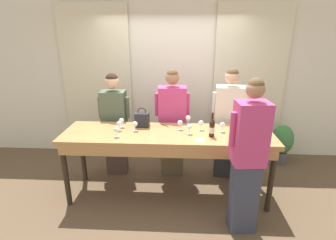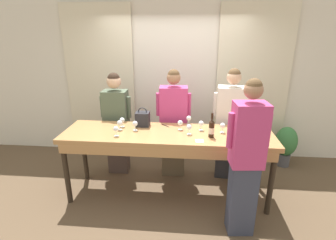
{
  "view_description": "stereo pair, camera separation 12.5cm",
  "coord_description": "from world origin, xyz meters",
  "px_view_note": "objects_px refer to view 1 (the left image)",
  "views": [
    {
      "loc": [
        0.17,
        -3.24,
        2.28
      ],
      "look_at": [
        0.0,
        0.08,
        1.11
      ],
      "focal_mm": 28.0,
      "sensor_mm": 36.0,
      "label": 1
    },
    {
      "loc": [
        0.3,
        -3.23,
        2.28
      ],
      "look_at": [
        0.0,
        0.08,
        1.11
      ],
      "focal_mm": 28.0,
      "sensor_mm": 36.0,
      "label": 2
    }
  ],
  "objects_px": {
    "wine_glass_front_left": "(189,127)",
    "host_pouring": "(248,158)",
    "wine_glass_back_mid": "(188,118)",
    "guest_cream_sweater": "(228,124)",
    "wine_glass_front_right": "(119,124)",
    "tasting_bar": "(168,139)",
    "guest_olive_jacket": "(115,123)",
    "handbag": "(142,119)",
    "wine_glass_back_right": "(222,125)",
    "wine_glass_back_left": "(180,123)",
    "wine_glass_center_right": "(122,121)",
    "guest_pink_top": "(172,123)",
    "wine_bottle": "(212,128)",
    "wine_glass_front_mid": "(201,123)",
    "wine_glass_center_left": "(135,124)",
    "potted_plant": "(282,142)",
    "wine_glass_center_mid": "(116,130)"
  },
  "relations": [
    {
      "from": "wine_glass_front_left",
      "to": "wine_glass_back_right",
      "type": "distance_m",
      "value": 0.45
    },
    {
      "from": "tasting_bar",
      "to": "wine_glass_back_right",
      "type": "height_order",
      "value": "wine_glass_back_right"
    },
    {
      "from": "guest_olive_jacket",
      "to": "host_pouring",
      "type": "bearing_deg",
      "value": -34.74
    },
    {
      "from": "wine_glass_back_left",
      "to": "host_pouring",
      "type": "relative_size",
      "value": 0.07
    },
    {
      "from": "tasting_bar",
      "to": "wine_glass_front_right",
      "type": "bearing_deg",
      "value": 174.51
    },
    {
      "from": "guest_pink_top",
      "to": "guest_olive_jacket",
      "type": "bearing_deg",
      "value": 180.0
    },
    {
      "from": "wine_glass_back_mid",
      "to": "guest_olive_jacket",
      "type": "height_order",
      "value": "guest_olive_jacket"
    },
    {
      "from": "wine_glass_center_mid",
      "to": "guest_olive_jacket",
      "type": "bearing_deg",
      "value": 105.98
    },
    {
      "from": "wine_glass_back_mid",
      "to": "wine_glass_center_mid",
      "type": "bearing_deg",
      "value": -151.3
    },
    {
      "from": "wine_glass_back_mid",
      "to": "guest_cream_sweater",
      "type": "xyz_separation_m",
      "value": [
        0.63,
        0.27,
        -0.17
      ]
    },
    {
      "from": "host_pouring",
      "to": "wine_glass_center_left",
      "type": "bearing_deg",
      "value": 153.49
    },
    {
      "from": "guest_pink_top",
      "to": "host_pouring",
      "type": "xyz_separation_m",
      "value": [
        0.87,
        -1.23,
        0.06
      ]
    },
    {
      "from": "wine_glass_front_right",
      "to": "host_pouring",
      "type": "xyz_separation_m",
      "value": [
        1.57,
        -0.68,
        -0.12
      ]
    },
    {
      "from": "guest_cream_sweater",
      "to": "guest_pink_top",
      "type": "bearing_deg",
      "value": 180.0
    },
    {
      "from": "tasting_bar",
      "to": "wine_glass_back_left",
      "type": "relative_size",
      "value": 20.74
    },
    {
      "from": "wine_glass_front_right",
      "to": "wine_glass_center_mid",
      "type": "distance_m",
      "value": 0.22
    },
    {
      "from": "wine_glass_front_left",
      "to": "host_pouring",
      "type": "relative_size",
      "value": 0.07
    },
    {
      "from": "tasting_bar",
      "to": "wine_bottle",
      "type": "height_order",
      "value": "wine_bottle"
    },
    {
      "from": "handbag",
      "to": "wine_glass_front_left",
      "type": "xyz_separation_m",
      "value": [
        0.66,
        -0.26,
        -0.01
      ]
    },
    {
      "from": "wine_bottle",
      "to": "wine_glass_center_right",
      "type": "relative_size",
      "value": 2.37
    },
    {
      "from": "wine_glass_front_left",
      "to": "potted_plant",
      "type": "bearing_deg",
      "value": 32.73
    },
    {
      "from": "wine_glass_center_left",
      "to": "guest_olive_jacket",
      "type": "height_order",
      "value": "guest_olive_jacket"
    },
    {
      "from": "handbag",
      "to": "guest_pink_top",
      "type": "relative_size",
      "value": 0.16
    },
    {
      "from": "tasting_bar",
      "to": "guest_pink_top",
      "type": "distance_m",
      "value": 0.62
    },
    {
      "from": "wine_glass_center_right",
      "to": "wine_glass_front_mid",
      "type": "bearing_deg",
      "value": -1.94
    },
    {
      "from": "guest_olive_jacket",
      "to": "wine_glass_center_left",
      "type": "bearing_deg",
      "value": -52.72
    },
    {
      "from": "wine_glass_back_mid",
      "to": "guest_cream_sweater",
      "type": "height_order",
      "value": "guest_cream_sweater"
    },
    {
      "from": "wine_glass_center_right",
      "to": "wine_bottle",
      "type": "bearing_deg",
      "value": -12.17
    },
    {
      "from": "wine_glass_front_left",
      "to": "host_pouring",
      "type": "xyz_separation_m",
      "value": [
        0.62,
        -0.6,
        -0.12
      ]
    },
    {
      "from": "wine_bottle",
      "to": "wine_glass_front_right",
      "type": "bearing_deg",
      "value": 173.25
    },
    {
      "from": "wine_glass_back_left",
      "to": "guest_cream_sweater",
      "type": "xyz_separation_m",
      "value": [
        0.75,
        0.48,
        -0.17
      ]
    },
    {
      "from": "tasting_bar",
      "to": "wine_glass_back_left",
      "type": "distance_m",
      "value": 0.28
    },
    {
      "from": "wine_glass_back_left",
      "to": "wine_glass_front_right",
      "type": "bearing_deg",
      "value": -174.7
    },
    {
      "from": "tasting_bar",
      "to": "host_pouring",
      "type": "xyz_separation_m",
      "value": [
        0.91,
        -0.62,
        0.07
      ]
    },
    {
      "from": "wine_glass_front_left",
      "to": "potted_plant",
      "type": "xyz_separation_m",
      "value": [
        1.65,
        1.06,
        -0.65
      ]
    },
    {
      "from": "wine_glass_front_left",
      "to": "guest_cream_sweater",
      "type": "relative_size",
      "value": 0.08
    },
    {
      "from": "wine_glass_front_right",
      "to": "wine_glass_center_left",
      "type": "bearing_deg",
      "value": -1.48
    },
    {
      "from": "wine_glass_front_left",
      "to": "wine_glass_front_right",
      "type": "xyz_separation_m",
      "value": [
        -0.95,
        0.08,
        0.0
      ]
    },
    {
      "from": "wine_glass_front_left",
      "to": "wine_bottle",
      "type": "bearing_deg",
      "value": -13.59
    },
    {
      "from": "guest_cream_sweater",
      "to": "tasting_bar",
      "type": "bearing_deg",
      "value": -145.85
    },
    {
      "from": "wine_glass_front_left",
      "to": "wine_glass_center_right",
      "type": "distance_m",
      "value": 0.96
    },
    {
      "from": "wine_glass_front_right",
      "to": "wine_glass_back_mid",
      "type": "height_order",
      "value": "same"
    },
    {
      "from": "guest_pink_top",
      "to": "wine_glass_back_left",
      "type": "bearing_deg",
      "value": -75.2
    },
    {
      "from": "wine_glass_front_left",
      "to": "host_pouring",
      "type": "height_order",
      "value": "host_pouring"
    },
    {
      "from": "wine_glass_center_mid",
      "to": "guest_olive_jacket",
      "type": "relative_size",
      "value": 0.08
    },
    {
      "from": "tasting_bar",
      "to": "wine_glass_front_left",
      "type": "height_order",
      "value": "wine_glass_front_left"
    },
    {
      "from": "handbag",
      "to": "wine_glass_back_mid",
      "type": "height_order",
      "value": "handbag"
    },
    {
      "from": "wine_glass_front_mid",
      "to": "guest_pink_top",
      "type": "relative_size",
      "value": 0.08
    },
    {
      "from": "wine_glass_front_left",
      "to": "wine_glass_front_mid",
      "type": "height_order",
      "value": "same"
    },
    {
      "from": "wine_glass_front_right",
      "to": "tasting_bar",
      "type": "bearing_deg",
      "value": -5.49
    }
  ]
}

